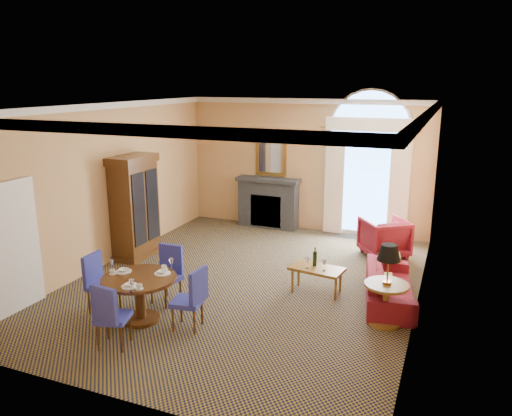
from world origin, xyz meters
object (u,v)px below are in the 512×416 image
at_px(armoire, 135,208).
at_px(sofa, 390,285).
at_px(side_table, 387,277).
at_px(armchair, 384,237).
at_px(coffee_table, 317,269).
at_px(dining_table, 140,289).

xyz_separation_m(armoire, sofa, (5.27, -0.30, -0.75)).
bearing_deg(side_table, armoire, 167.47).
distance_m(armchair, coffee_table, 2.51).
relative_size(armoire, sofa, 1.11).
relative_size(armoire, armchair, 2.40).
distance_m(sofa, coffee_table, 1.25).
height_order(dining_table, armchair, dining_table).
distance_m(dining_table, coffee_table, 3.03).
distance_m(armoire, sofa, 5.33).
xyz_separation_m(armchair, side_table, (0.47, -3.13, 0.37)).
xyz_separation_m(sofa, armchair, (-0.42, 2.25, 0.12)).
bearing_deg(sofa, armoire, 76.57).
bearing_deg(coffee_table, armchair, 79.49).
relative_size(armchair, coffee_table, 0.92).
height_order(dining_table, side_table, side_table).
relative_size(armoire, side_table, 1.70).
relative_size(dining_table, side_table, 0.91).
bearing_deg(armoire, coffee_table, -5.93).
bearing_deg(dining_table, armchair, 55.43).
bearing_deg(coffee_table, sofa, 14.22).
relative_size(armchair, side_table, 0.71).
xyz_separation_m(dining_table, coffee_table, (2.23, 2.05, -0.10)).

